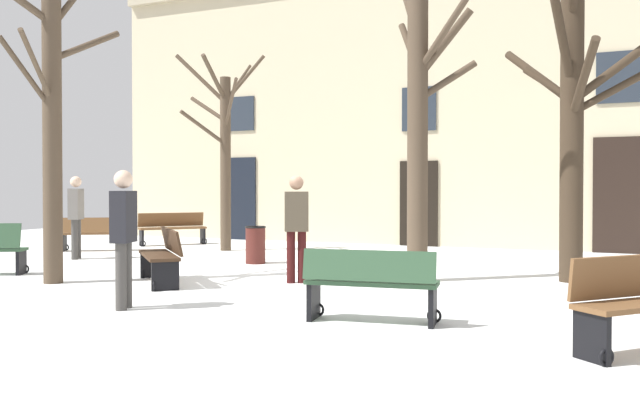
{
  "coord_description": "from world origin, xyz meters",
  "views": [
    {
      "loc": [
        4.97,
        -9.77,
        1.55
      ],
      "look_at": [
        0.0,
        1.48,
        1.33
      ],
      "focal_mm": 37.11,
      "sensor_mm": 36.0,
      "label": 1
    }
  ],
  "objects_px": {
    "bench_back_to_back_left": "(172,228)",
    "bench_far_corner": "(371,284)",
    "bench_facing_shops": "(162,255)",
    "person_crossing_plaza": "(76,213)",
    "litter_bin": "(255,245)",
    "person_near_bench": "(124,231)",
    "tree_left_of_center": "(52,118)",
    "tree_center": "(224,149)",
    "streetlamp": "(575,149)",
    "tree_right_of_center": "(573,117)",
    "bench_near_center_tree": "(95,233)",
    "person_strolling": "(296,223)",
    "tree_foreground": "(420,114)"
  },
  "relations": [
    {
      "from": "tree_left_of_center",
      "to": "bench_far_corner",
      "type": "distance_m",
      "value": 6.29
    },
    {
      "from": "bench_back_to_back_left",
      "to": "bench_far_corner",
      "type": "height_order",
      "value": "bench_back_to_back_left"
    },
    {
      "from": "tree_left_of_center",
      "to": "tree_center",
      "type": "xyz_separation_m",
      "value": [
        -0.44,
        5.9,
        -0.17
      ]
    },
    {
      "from": "person_near_bench",
      "to": "bench_facing_shops",
      "type": "bearing_deg",
      "value": -172.98
    },
    {
      "from": "tree_foreground",
      "to": "tree_center",
      "type": "height_order",
      "value": "tree_foreground"
    },
    {
      "from": "bench_far_corner",
      "to": "bench_facing_shops",
      "type": "height_order",
      "value": "bench_facing_shops"
    },
    {
      "from": "tree_left_of_center",
      "to": "streetlamp",
      "type": "relative_size",
      "value": 1.29
    },
    {
      "from": "tree_center",
      "to": "person_near_bench",
      "type": "distance_m",
      "value": 8.03
    },
    {
      "from": "bench_back_to_back_left",
      "to": "bench_facing_shops",
      "type": "xyz_separation_m",
      "value": [
        4.28,
        -6.07,
        -0.0
      ]
    },
    {
      "from": "bench_far_corner",
      "to": "person_crossing_plaza",
      "type": "xyz_separation_m",
      "value": [
        -8.14,
        3.84,
        0.57
      ]
    },
    {
      "from": "bench_back_to_back_left",
      "to": "bench_facing_shops",
      "type": "relative_size",
      "value": 1.07
    },
    {
      "from": "tree_center",
      "to": "litter_bin",
      "type": "relative_size",
      "value": 6.4
    },
    {
      "from": "tree_left_of_center",
      "to": "person_near_bench",
      "type": "distance_m",
      "value": 3.4
    },
    {
      "from": "person_near_bench",
      "to": "person_strolling",
      "type": "height_order",
      "value": "person_near_bench"
    },
    {
      "from": "tree_foreground",
      "to": "bench_facing_shops",
      "type": "distance_m",
      "value": 4.81
    },
    {
      "from": "streetlamp",
      "to": "bench_far_corner",
      "type": "height_order",
      "value": "streetlamp"
    },
    {
      "from": "litter_bin",
      "to": "bench_back_to_back_left",
      "type": "relative_size",
      "value": 0.47
    },
    {
      "from": "bench_back_to_back_left",
      "to": "bench_far_corner",
      "type": "bearing_deg",
      "value": -91.87
    },
    {
      "from": "tree_center",
      "to": "bench_facing_shops",
      "type": "bearing_deg",
      "value": -68.06
    },
    {
      "from": "bench_near_center_tree",
      "to": "tree_center",
      "type": "bearing_deg",
      "value": 173.77
    },
    {
      "from": "person_crossing_plaza",
      "to": "litter_bin",
      "type": "bearing_deg",
      "value": 78.89
    },
    {
      "from": "tree_right_of_center",
      "to": "bench_facing_shops",
      "type": "bearing_deg",
      "value": -154.78
    },
    {
      "from": "person_crossing_plaza",
      "to": "tree_right_of_center",
      "type": "bearing_deg",
      "value": 70.22
    },
    {
      "from": "bench_facing_shops",
      "to": "bench_near_center_tree",
      "type": "height_order",
      "value": "bench_facing_shops"
    },
    {
      "from": "tree_right_of_center",
      "to": "person_crossing_plaza",
      "type": "xyz_separation_m",
      "value": [
        -10.07,
        -0.62,
        -1.7
      ]
    },
    {
      "from": "tree_center",
      "to": "person_near_bench",
      "type": "relative_size",
      "value": 2.75
    },
    {
      "from": "bench_near_center_tree",
      "to": "person_strolling",
      "type": "xyz_separation_m",
      "value": [
        6.9,
        -2.91,
        0.54
      ]
    },
    {
      "from": "tree_center",
      "to": "person_crossing_plaza",
      "type": "bearing_deg",
      "value": -122.52
    },
    {
      "from": "tree_center",
      "to": "bench_near_center_tree",
      "type": "distance_m",
      "value": 3.77
    },
    {
      "from": "streetlamp",
      "to": "tree_left_of_center",
      "type": "bearing_deg",
      "value": -138.03
    },
    {
      "from": "tree_left_of_center",
      "to": "bench_back_to_back_left",
      "type": "bearing_deg",
      "value": 111.24
    },
    {
      "from": "bench_far_corner",
      "to": "bench_back_to_back_left",
      "type": "bearing_deg",
      "value": -50.23
    },
    {
      "from": "tree_left_of_center",
      "to": "tree_right_of_center",
      "type": "relative_size",
      "value": 0.88
    },
    {
      "from": "tree_left_of_center",
      "to": "litter_bin",
      "type": "relative_size",
      "value": 6.53
    },
    {
      "from": "litter_bin",
      "to": "tree_right_of_center",
      "type": "bearing_deg",
      "value": -2.26
    },
    {
      "from": "bench_facing_shops",
      "to": "bench_near_center_tree",
      "type": "relative_size",
      "value": 0.96
    },
    {
      "from": "streetlamp",
      "to": "bench_near_center_tree",
      "type": "height_order",
      "value": "streetlamp"
    },
    {
      "from": "person_strolling",
      "to": "person_near_bench",
      "type": "bearing_deg",
      "value": -137.77
    },
    {
      "from": "tree_right_of_center",
      "to": "person_near_bench",
      "type": "height_order",
      "value": "tree_right_of_center"
    },
    {
      "from": "tree_right_of_center",
      "to": "tree_foreground",
      "type": "height_order",
      "value": "tree_right_of_center"
    },
    {
      "from": "streetlamp",
      "to": "person_crossing_plaza",
      "type": "distance_m",
      "value": 10.77
    },
    {
      "from": "bench_far_corner",
      "to": "bench_facing_shops",
      "type": "xyz_separation_m",
      "value": [
        -4.15,
        1.6,
        0.02
      ]
    },
    {
      "from": "tree_foreground",
      "to": "bench_far_corner",
      "type": "xyz_separation_m",
      "value": [
        0.4,
        -3.55,
        -2.33
      ]
    },
    {
      "from": "tree_left_of_center",
      "to": "tree_foreground",
      "type": "xyz_separation_m",
      "value": [
        5.4,
        2.63,
        0.09
      ]
    },
    {
      "from": "tree_left_of_center",
      "to": "bench_near_center_tree",
      "type": "xyz_separation_m",
      "value": [
        -3.28,
        4.53,
        -2.25
      ]
    },
    {
      "from": "tree_right_of_center",
      "to": "bench_near_center_tree",
      "type": "bearing_deg",
      "value": 174.89
    },
    {
      "from": "tree_left_of_center",
      "to": "person_near_bench",
      "type": "bearing_deg",
      "value": -27.55
    },
    {
      "from": "tree_center",
      "to": "person_strolling",
      "type": "bearing_deg",
      "value": -46.42
    },
    {
      "from": "bench_facing_shops",
      "to": "person_near_bench",
      "type": "relative_size",
      "value": 0.86
    },
    {
      "from": "litter_bin",
      "to": "bench_facing_shops",
      "type": "height_order",
      "value": "bench_facing_shops"
    }
  ]
}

